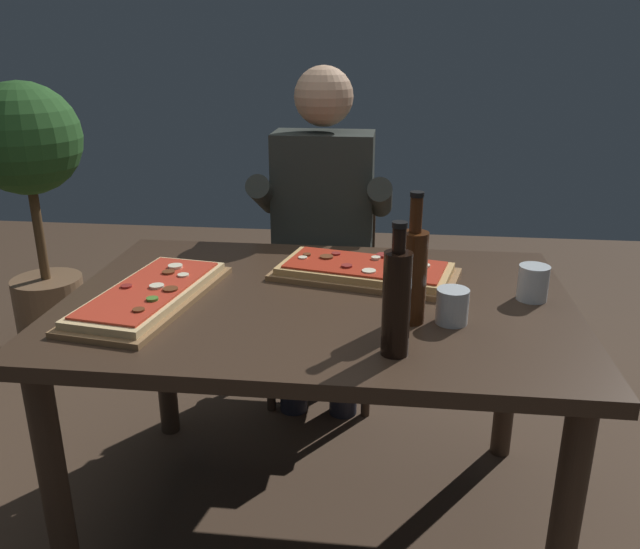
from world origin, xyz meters
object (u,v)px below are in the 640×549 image
at_px(diner_chair, 325,276).
at_px(oil_bottle_amber, 397,300).
at_px(tumbler_near_camera, 533,283).
at_px(pizza_rectangular_front, 365,271).
at_px(pizza_rectangular_left, 150,295).
at_px(dining_table, 318,329).
at_px(potted_plant_corner, 31,182).
at_px(wine_bottle_dark, 413,273).
at_px(tumbler_far_side, 452,308).
at_px(seated_diner, 322,225).

bearing_deg(diner_chair, oil_bottle_amber, -76.40).
bearing_deg(tumbler_near_camera, pizza_rectangular_front, 164.81).
bearing_deg(pizza_rectangular_left, dining_table, 10.06).
relative_size(pizza_rectangular_front, diner_chair, 0.68).
distance_m(diner_chair, potted_plant_corner, 1.42).
relative_size(wine_bottle_dark, potted_plant_corner, 0.27).
bearing_deg(tumbler_far_side, dining_table, 159.99).
bearing_deg(dining_table, tumbler_near_camera, 5.28).
relative_size(pizza_rectangular_left, tumbler_near_camera, 6.03).
distance_m(dining_table, seated_diner, 0.75).
relative_size(tumbler_far_side, potted_plant_corner, 0.07).
relative_size(pizza_rectangular_front, tumbler_far_side, 6.52).
bearing_deg(pizza_rectangular_left, tumbler_near_camera, 7.37).
relative_size(oil_bottle_amber, seated_diner, 0.23).
bearing_deg(wine_bottle_dark, potted_plant_corner, 144.71).
xyz_separation_m(pizza_rectangular_front, oil_bottle_amber, (0.09, -0.50, 0.11)).
height_order(diner_chair, potted_plant_corner, potted_plant_corner).
bearing_deg(pizza_rectangular_front, tumbler_near_camera, -15.19).
height_order(pizza_rectangular_front, seated_diner, seated_diner).
height_order(oil_bottle_amber, tumbler_near_camera, oil_bottle_amber).
distance_m(dining_table, oil_bottle_amber, 0.45).
distance_m(pizza_rectangular_front, tumbler_near_camera, 0.48).
bearing_deg(potted_plant_corner, pizza_rectangular_front, -29.50).
relative_size(wine_bottle_dark, oil_bottle_amber, 1.08).
distance_m(pizza_rectangular_left, potted_plant_corner, 1.51).
bearing_deg(pizza_rectangular_left, pizza_rectangular_front, 24.43).
distance_m(oil_bottle_amber, potted_plant_corner, 2.15).
bearing_deg(seated_diner, tumbler_near_camera, -45.98).
distance_m(wine_bottle_dark, diner_chair, 1.11).
bearing_deg(wine_bottle_dark, tumbler_far_side, 2.07).
bearing_deg(pizza_rectangular_left, seated_diner, 64.93).
distance_m(oil_bottle_amber, tumbler_near_camera, 0.54).
relative_size(dining_table, tumbler_near_camera, 14.35).
bearing_deg(potted_plant_corner, dining_table, -36.51).
relative_size(pizza_rectangular_front, wine_bottle_dark, 1.75).
height_order(oil_bottle_amber, seated_diner, seated_diner).
height_order(tumbler_far_side, diner_chair, diner_chair).
distance_m(pizza_rectangular_left, diner_chair, 1.05).
height_order(pizza_rectangular_left, seated_diner, seated_diner).
bearing_deg(potted_plant_corner, oil_bottle_amber, -39.96).
height_order(diner_chair, seated_diner, seated_diner).
height_order(dining_table, pizza_rectangular_left, pizza_rectangular_left).
height_order(pizza_rectangular_left, oil_bottle_amber, oil_bottle_amber).
height_order(wine_bottle_dark, tumbler_near_camera, wine_bottle_dark).
xyz_separation_m(dining_table, tumbler_near_camera, (0.59, 0.05, 0.14)).
relative_size(wine_bottle_dark, diner_chair, 0.39).
distance_m(tumbler_near_camera, tumbler_far_side, 0.30).
bearing_deg(dining_table, oil_bottle_amber, -56.20).
relative_size(pizza_rectangular_front, seated_diner, 0.44).
xyz_separation_m(pizza_rectangular_front, pizza_rectangular_left, (-0.57, -0.26, -0.00)).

